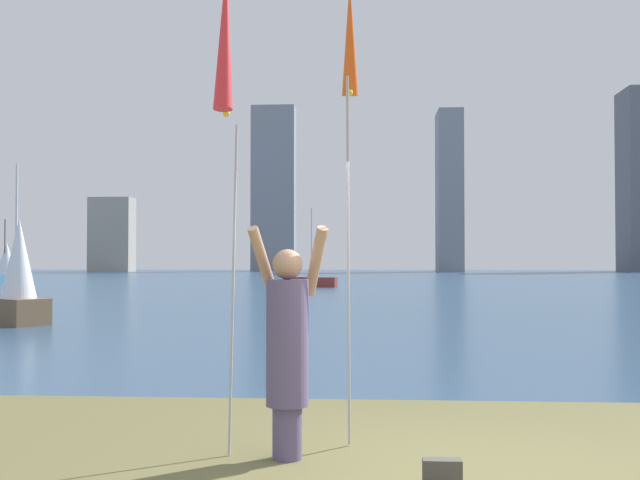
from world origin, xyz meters
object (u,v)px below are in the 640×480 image
sailboat_0 (6,263)px  kite_flag_right (350,51)px  kite_flag_left (225,43)px  person (288,344)px  sailboat_4 (312,281)px  sailboat_3 (18,280)px  bag (442,472)px

sailboat_0 → kite_flag_right: bearing=-61.0°
kite_flag_left → sailboat_0: 53.50m
kite_flag_right → sailboat_0: bearing=119.0°
person → sailboat_4: size_ratio=0.41×
sailboat_3 → sailboat_4: size_ratio=0.86×
kite_flag_right → sailboat_4: bearing=94.9°
bag → sailboat_0: (-26.48, 47.92, 1.33)m
kite_flag_left → kite_flag_right: kite_flag_right is taller
person → sailboat_0: (-25.25, 47.23, 0.47)m
kite_flag_left → sailboat_4: bearing=93.4°
sailboat_0 → sailboat_3: size_ratio=1.10×
kite_flag_left → sailboat_4: size_ratio=0.88×
bag → sailboat_3: (-9.52, 13.46, 1.04)m
kite_flag_left → sailboat_3: (-7.80, 12.93, -2.33)m
kite_flag_left → sailboat_4: (-2.41, 40.80, -3.08)m
person → sailboat_0: bearing=103.9°
bag → sailboat_4: bearing=95.7°
person → sailboat_0: 53.56m
person → kite_flag_left: (-0.50, -0.16, 2.51)m
bag → sailboat_0: bearing=118.9°
kite_flag_right → person: bearing=-122.7°
kite_flag_left → kite_flag_right: (1.01, 0.95, 0.17)m
sailboat_0 → sailboat_3: (16.95, -34.46, -0.29)m
sailboat_0 → sailboat_3: bearing=-63.8°
kite_flag_left → person: bearing=17.8°
sailboat_4 → sailboat_3: bearing=-100.9°
person → sailboat_4: bearing=79.9°
kite_flag_right → sailboat_0: sailboat_0 is taller
kite_flag_left → sailboat_0: size_ratio=0.94×
kite_flag_right → sailboat_0: 53.15m
person → kite_flag_right: (0.50, 0.79, 2.67)m
person → sailboat_3: (-8.30, 12.77, 0.17)m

